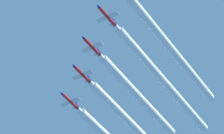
{
  "coord_description": "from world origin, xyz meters",
  "views": [
    {
      "loc": [
        -96.29,
        147.31,
        2.85
      ],
      "look_at": [
        -0.15,
        -11.87,
        161.41
      ],
      "focal_mm": 119.61,
      "sensor_mm": 36.0,
      "label": 1
    }
  ],
  "objects": [
    {
      "name": "jet_fourth_echelon",
      "position": [
        9.42,
        -8.28,
        160.23
      ],
      "size": [
        7.49,
        10.91,
        2.62
      ],
      "color": "red"
    },
    {
      "name": "jet_third_echelon",
      "position": [
        0.05,
        0.57,
        161.23
      ],
      "size": [
        7.49,
        10.91,
        2.62
      ],
      "color": "red"
    },
    {
      "name": "jet_second_echelon",
      "position": [
        -10.27,
        8.23,
        163.07
      ],
      "size": [
        7.49,
        10.91,
        2.62
      ],
      "color": "red"
    },
    {
      "name": "smoke_trail_fourth_echelon",
      "position": [
        9.42,
        -37.36,
        160.2
      ],
      "size": [
        2.74,
        48.15,
        2.74
      ],
      "color": "white"
    },
    {
      "name": "smoke_trail_second_echelon",
      "position": [
        -10.27,
        -28.79,
        163.04
      ],
      "size": [
        2.74,
        64.04,
        2.74
      ],
      "color": "white"
    },
    {
      "name": "smoke_trail_lead",
      "position": [
        -19.7,
        -17.23,
        163.86
      ],
      "size": [
        2.74,
        58.01,
        2.74
      ],
      "color": "white"
    },
    {
      "name": "jet_fifth_echelon",
      "position": [
        19.76,
        -16.74,
        158.75
      ],
      "size": [
        7.49,
        10.91,
        2.62
      ],
      "color": "red"
    },
    {
      "name": "smoke_trail_third_echelon",
      "position": [
        0.05,
        -29.47,
        161.21
      ],
      "size": [
        2.74,
        50.05,
        2.74
      ],
      "color": "white"
    }
  ]
}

